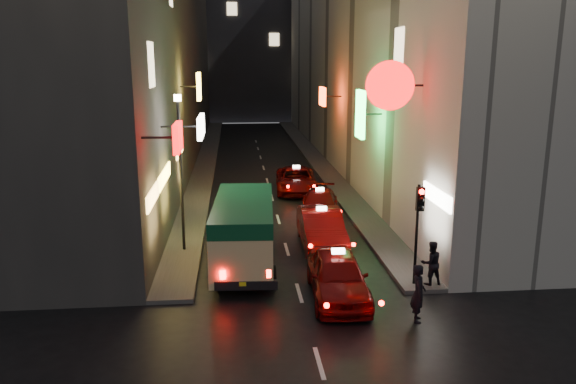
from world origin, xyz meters
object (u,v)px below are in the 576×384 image
object	(u,v)px
taxi_near	(338,272)
traffic_light	(419,214)
minibus	(244,226)
pedestrian_crossing	(419,289)
lamp_post	(180,163)

from	to	relation	value
taxi_near	traffic_light	size ratio (longest dim) A/B	1.63
minibus	traffic_light	xyz separation A→B (m)	(5.79, -2.60, 1.04)
taxi_near	traffic_light	xyz separation A→B (m)	(2.79, 0.44, 1.79)
minibus	taxi_near	xyz separation A→B (m)	(3.00, -3.04, -0.75)
taxi_near	traffic_light	bearing A→B (deg)	9.06
pedestrian_crossing	traffic_light	world-z (taller)	traffic_light
minibus	pedestrian_crossing	distance (m)	7.13
minibus	lamp_post	world-z (taller)	lamp_post
pedestrian_crossing	taxi_near	bearing A→B (deg)	60.38
traffic_light	minibus	bearing A→B (deg)	155.85
traffic_light	pedestrian_crossing	bearing A→B (deg)	-106.55
taxi_near	traffic_light	world-z (taller)	traffic_light
taxi_near	lamp_post	size ratio (longest dim) A/B	0.92
lamp_post	minibus	bearing A→B (deg)	-38.71
minibus	traffic_light	bearing A→B (deg)	-24.15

